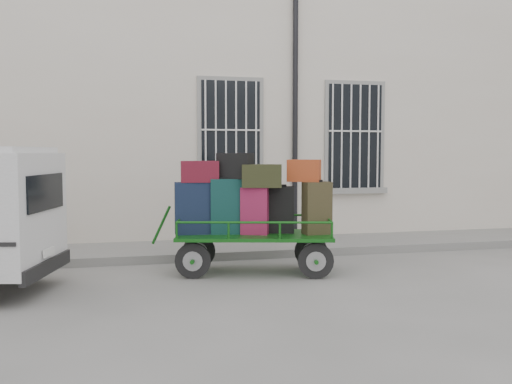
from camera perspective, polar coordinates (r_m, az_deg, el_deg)
The scene contains 4 objects.
ground at distance 9.02m, azimuth 3.70°, elevation -8.25°, with size 80.00×80.00×0.00m, color slate.
building at distance 14.20m, azimuth -2.93°, elevation 8.38°, with size 24.00×5.15×6.00m.
sidewalk at distance 11.09m, azimuth 0.30°, elevation -5.54°, with size 24.00×1.70×0.15m, color slate.
luggage_cart at distance 8.97m, azimuth -0.53°, elevation -1.68°, with size 2.89×1.65×1.90m.
Camera 1 is at (-2.63, -8.42, 1.91)m, focal length 40.00 mm.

